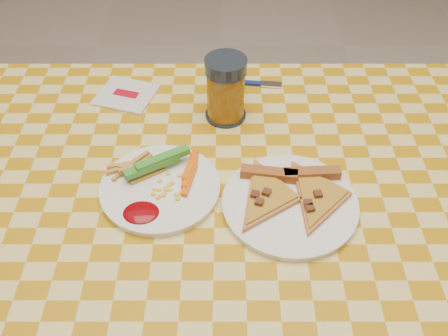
{
  "coord_description": "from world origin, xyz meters",
  "views": [
    {
      "loc": [
        0.02,
        -0.61,
        1.44
      ],
      "look_at": [
        0.02,
        0.06,
        0.78
      ],
      "focal_mm": 40.0,
      "sensor_mm": 36.0,
      "label": 1
    }
  ],
  "objects": [
    {
      "name": "plate_right",
      "position": [
        0.13,
        -0.02,
        0.76
      ],
      "size": [
        0.32,
        0.32,
        0.01
      ],
      "primitive_type": "cylinder",
      "rotation": [
        0.0,
        0.0,
        0.43
      ],
      "color": "white",
      "rests_on": "table"
    },
    {
      "name": "fries_veggies",
      "position": [
        -0.11,
        0.03,
        0.78
      ],
      "size": [
        0.19,
        0.18,
        0.04
      ],
      "color": "#C68A3F",
      "rests_on": "plate_left"
    },
    {
      "name": "pizza_slices",
      "position": [
        0.14,
        -0.01,
        0.78
      ],
      "size": [
        0.24,
        0.22,
        0.02
      ],
      "color": "#D98242",
      "rests_on": "plate_right"
    },
    {
      "name": "table",
      "position": [
        0.0,
        0.0,
        0.68
      ],
      "size": [
        1.28,
        0.88,
        0.76
      ],
      "color": "white",
      "rests_on": "ground"
    },
    {
      "name": "drink_glass",
      "position": [
        0.02,
        0.24,
        0.83
      ],
      "size": [
        0.09,
        0.09,
        0.14
      ],
      "color": "black",
      "rests_on": "table"
    },
    {
      "name": "napkin",
      "position": [
        -0.21,
        0.31,
        0.76
      ],
      "size": [
        0.15,
        0.15,
        0.01
      ],
      "rotation": [
        0.0,
        0.0,
        -0.31
      ],
      "color": "silver",
      "rests_on": "table"
    },
    {
      "name": "fork",
      "position": [
        0.08,
        0.35,
        0.76
      ],
      "size": [
        0.15,
        0.04,
        0.01
      ],
      "rotation": [
        0.0,
        0.0,
        -0.13
      ],
      "color": "navy",
      "rests_on": "table"
    },
    {
      "name": "plate_left",
      "position": [
        -0.1,
        0.02,
        0.76
      ],
      "size": [
        0.25,
        0.25,
        0.01
      ],
      "primitive_type": "cylinder",
      "rotation": [
        0.0,
        0.0,
        0.14
      ],
      "color": "white",
      "rests_on": "table"
    }
  ]
}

